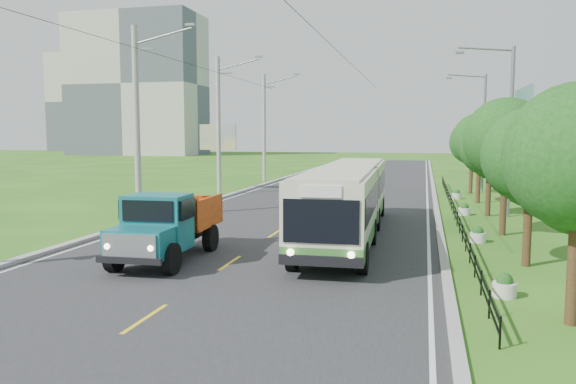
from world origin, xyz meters
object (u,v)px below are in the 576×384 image
at_px(pole_far, 264,127).
at_px(billboard_right, 522,119).
at_px(tree_fifth, 480,143).
at_px(streetlight_mid, 508,125).
at_px(pole_near, 137,121).
at_px(tree_second, 531,161).
at_px(bus, 348,196).
at_px(pole_mid, 219,125).
at_px(planter_mid, 465,210).
at_px(tree_fourth, 491,150).
at_px(streetlight_near, 576,117).
at_px(dump_truck, 167,222).
at_px(planter_front, 504,287).
at_px(planter_far, 457,195).
at_px(tree_back, 473,145).
at_px(planter_near, 478,235).
at_px(tree_third, 507,144).
at_px(streetlight_far, 482,128).
at_px(billboard_left, 218,141).

bearing_deg(pole_far, billboard_right, -32.30).
relative_size(tree_fifth, streetlight_mid, 0.64).
distance_m(pole_near, tree_second, 19.44).
distance_m(billboard_right, bus, 17.15).
height_order(pole_mid, tree_second, pole_mid).
xyz_separation_m(pole_near, streetlight_mid, (18.90, 5.00, -0.19)).
xyz_separation_m(planter_mid, bus, (-5.34, -8.14, 1.52)).
xyz_separation_m(tree_fourth, streetlight_near, (0.79, -14.14, 1.32)).
bearing_deg(dump_truck, tree_fourth, 47.20).
distance_m(pole_far, planter_front, 39.15).
relative_size(tree_fourth, planter_far, 8.06).
relative_size(pole_mid, bus, 0.64).
relative_size(tree_fifth, planter_mid, 8.66).
relative_size(pole_near, tree_fifth, 1.72).
xyz_separation_m(streetlight_mid, planter_far, (-2.04, 8.00, -4.62)).
xyz_separation_m(pole_far, dump_truck, (5.96, -32.98, -3.73)).
height_order(tree_fourth, tree_back, tree_back).
height_order(planter_front, dump_truck, dump_truck).
bearing_deg(dump_truck, tree_back, 62.97).
bearing_deg(tree_fourth, pole_far, 133.85).
xyz_separation_m(planter_near, billboard_right, (3.70, 14.00, 5.06)).
bearing_deg(tree_second, pole_mid, 133.85).
height_order(tree_third, tree_fourth, tree_third).
bearing_deg(pole_near, tree_second, -20.74).
bearing_deg(tree_back, tree_fifth, -90.00).
bearing_deg(tree_second, bus, 150.57).
bearing_deg(planter_front, pole_far, 115.72).
bearing_deg(tree_fifth, dump_truck, -121.14).
bearing_deg(tree_fourth, tree_third, -90.00).
distance_m(tree_back, streetlight_far, 2.37).
xyz_separation_m(pole_near, planter_near, (16.86, -3.00, -4.81)).
relative_size(tree_fourth, billboard_right, 0.74).
distance_m(tree_back, billboard_left, 19.48).
height_order(streetlight_near, planter_front, streetlight_near).
bearing_deg(streetlight_far, planter_near, -95.30).
distance_m(pole_mid, planter_far, 17.56).
bearing_deg(pole_mid, tree_back, 15.84).
height_order(tree_back, planter_near, tree_back).
bearing_deg(tree_back, tree_third, -90.00).
bearing_deg(pole_far, billboard_left, -97.83).
bearing_deg(planter_near, pole_near, 169.91).
bearing_deg(billboard_left, planter_near, -44.84).
xyz_separation_m(streetlight_near, planter_front, (-2.04, -2.00, -4.62)).
relative_size(pole_near, tree_second, 1.89).
distance_m(tree_back, bus, 21.40).
distance_m(tree_third, tree_back, 18.00).
bearing_deg(planter_mid, planter_far, 90.00).
xyz_separation_m(streetlight_near, streetlight_far, (0.00, 28.00, 0.00)).
relative_size(planter_front, bus, 0.04).
relative_size(pole_mid, planter_near, 14.93).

